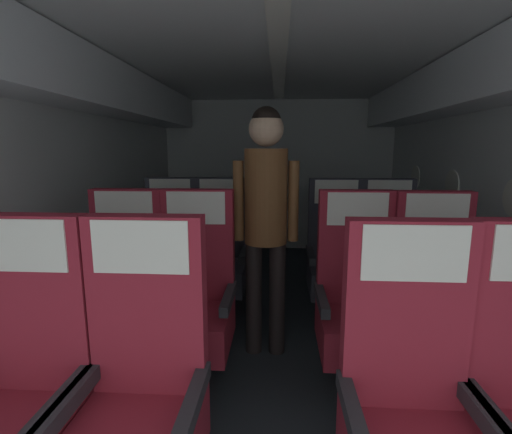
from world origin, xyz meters
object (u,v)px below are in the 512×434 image
Objects in this scene: seat_b_left_aisle at (195,301)px; seat_c_left_window at (170,256)px; seat_c_right_window at (335,260)px; seat_a_left_window at (20,398)px; seat_b_right_aisle at (435,308)px; seat_a_right_window at (411,418)px; seat_b_right_window at (356,304)px; seat_c_right_aisle at (388,260)px; seat_b_left_window at (124,300)px; seat_a_left_aisle at (140,402)px; seat_c_left_aisle at (220,257)px; flight_attendant at (266,206)px.

seat_b_left_aisle and seat_c_left_window have the same top height.
seat_b_left_aisle is at bearing -136.41° from seat_c_right_window.
seat_a_left_window is 1.00× the size of seat_b_right_aisle.
seat_a_right_window is 1.00× the size of seat_c_right_window.
seat_c_right_aisle is (0.45, 0.93, 0.00)m from seat_b_right_window.
seat_b_right_aisle is at bearing -65.21° from seat_c_right_window.
seat_a_left_window is 1.04m from seat_b_left_aisle.
seat_a_left_window is 0.92m from seat_b_left_window.
seat_a_left_aisle and seat_c_right_aisle have the same top height.
seat_c_left_aisle is (-1.43, 0.96, 0.00)m from seat_b_right_aisle.
seat_a_left_window and seat_b_right_aisle have the same top height.
seat_c_left_aisle is (0.45, 0.96, 0.00)m from seat_b_left_window.
seat_a_right_window is at bearing -90.46° from seat_c_right_window.
seat_b_right_aisle is (1.43, 0.91, 0.00)m from seat_a_left_aisle.
seat_a_left_window and seat_c_right_window have the same top height.
seat_b_right_window is at bearing -43.81° from seat_c_left_aisle.
seat_b_left_aisle is at bearing -143.27° from flight_attendant.
seat_c_left_aisle is 1.43m from seat_c_right_aisle.
seat_b_left_window is 1.00× the size of seat_c_left_window.
seat_c_right_window is (1.44, 1.87, 0.00)m from seat_a_left_window.
seat_a_left_window is 1.00× the size of seat_b_right_window.
seat_a_right_window is at bearing -1.36° from seat_a_left_aisle.
seat_b_left_aisle is at bearing 135.72° from seat_a_right_window.
seat_b_left_aisle is (0.45, 0.01, 0.00)m from seat_b_left_window.
seat_a_left_aisle and seat_c_right_window have the same top height.
seat_a_left_aisle is at bearing -127.40° from seat_c_right_aisle.
seat_a_right_window is at bearing -0.70° from seat_a_left_window.
seat_b_left_aisle is at bearing -65.12° from seat_c_left_window.
seat_c_left_aisle is (0.00, 0.95, 0.00)m from seat_b_left_aisle.
seat_b_right_aisle is (0.46, 0.94, 0.00)m from seat_a_right_window.
seat_a_left_aisle is 1.00× the size of seat_c_left_window.
seat_b_left_aisle is at bearing -179.14° from seat_b_right_window.
flight_attendant is (0.42, -0.67, 0.55)m from seat_c_left_aisle.
seat_b_left_window is 1.00× the size of seat_b_right_window.
seat_b_right_aisle is at bearing -34.00° from seat_c_left_aisle.
seat_b_left_aisle is 0.69× the size of flight_attendant.
seat_b_left_window is 0.69× the size of flight_attendant.
seat_b_left_window is 1.00× the size of seat_c_left_aisle.
seat_b_left_aisle is 0.95m from seat_c_left_aisle.
seat_b_right_aisle is (1.88, -0.00, 0.00)m from seat_b_left_window.
seat_c_left_window is at bearing 152.67° from seat_b_right_aisle.
seat_b_right_aisle is at bearing -3.38° from seat_b_right_window.
seat_b_left_aisle is 0.98m from seat_b_right_window.
seat_c_right_aisle is (1.88, 1.87, 0.00)m from seat_a_left_window.
seat_b_left_aisle is 1.00× the size of seat_c_left_window.
seat_a_right_window is 1.00× the size of seat_c_right_aisle.
flight_attendant is (0.86, -0.67, 0.55)m from seat_c_left_window.
seat_b_right_window is 1.03m from seat_c_right_aisle.
seat_c_right_window is (-0.44, 0.95, 0.00)m from seat_b_right_aisle.
seat_c_left_aisle is at bearing 179.62° from seat_c_right_aisle.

